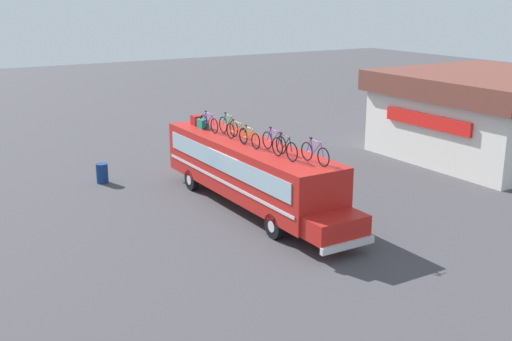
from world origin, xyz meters
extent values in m
plane|color=#423F44|center=(0.00, 0.00, 0.00)|extent=(120.00, 120.00, 0.00)
cube|color=red|center=(0.00, 0.00, 1.71)|extent=(10.82, 2.37, 2.18)
cube|color=red|center=(6.00, 0.00, 1.00)|extent=(1.18, 2.18, 0.76)
cube|color=#99B7C6|center=(0.00, -1.20, 2.10)|extent=(9.95, 0.04, 0.76)
cube|color=#99B7C6|center=(0.00, 1.20, 2.10)|extent=(9.95, 0.04, 0.76)
cube|color=silver|center=(0.00, -1.20, 1.28)|extent=(10.39, 0.03, 0.12)
cube|color=silver|center=(0.00, 1.20, 1.28)|extent=(10.39, 0.03, 0.12)
cube|color=silver|center=(6.65, 0.00, 0.54)|extent=(0.16, 2.25, 0.24)
cylinder|color=black|center=(3.68, -1.04, 0.48)|extent=(0.97, 0.28, 0.97)
cylinder|color=silver|center=(3.68, -1.04, 0.48)|extent=(0.43, 0.30, 0.43)
cylinder|color=black|center=(3.68, 1.04, 0.48)|extent=(0.97, 0.28, 0.97)
cylinder|color=silver|center=(3.68, 1.04, 0.48)|extent=(0.43, 0.30, 0.43)
cylinder|color=black|center=(-3.35, -1.04, 0.48)|extent=(0.97, 0.28, 0.97)
cylinder|color=silver|center=(-3.35, -1.04, 0.48)|extent=(0.43, 0.30, 0.43)
cylinder|color=black|center=(-3.35, 1.04, 0.48)|extent=(0.97, 0.28, 0.97)
cylinder|color=silver|center=(-3.35, 1.04, 0.48)|extent=(0.43, 0.30, 0.43)
cube|color=maroon|center=(-4.35, -0.22, 3.03)|extent=(0.52, 0.43, 0.45)
cube|color=#1E7F66|center=(-3.52, -0.32, 3.01)|extent=(0.53, 0.37, 0.42)
torus|color=black|center=(-3.34, -0.36, 3.14)|extent=(0.68, 0.04, 0.68)
torus|color=black|center=(-2.29, -0.36, 3.14)|extent=(0.68, 0.04, 0.68)
cylinder|color=purple|center=(-3.03, -0.36, 3.40)|extent=(0.20, 0.04, 0.48)
cylinder|color=purple|center=(-2.71, -0.36, 3.38)|extent=(0.48, 0.04, 0.46)
cylinder|color=purple|center=(-2.80, -0.36, 3.62)|extent=(0.63, 0.04, 0.07)
cylinder|color=purple|center=(-3.14, -0.36, 3.15)|extent=(0.40, 0.03, 0.05)
cylinder|color=purple|center=(-3.23, -0.36, 3.39)|extent=(0.26, 0.03, 0.50)
cylinder|color=purple|center=(-2.39, -0.36, 3.37)|extent=(0.22, 0.03, 0.47)
cylinder|color=silver|center=(-2.48, -0.36, 3.65)|extent=(0.03, 0.44, 0.03)
ellipsoid|color=black|center=(-3.11, -0.36, 3.67)|extent=(0.20, 0.08, 0.06)
torus|color=black|center=(-2.20, 0.03, 3.17)|extent=(0.73, 0.04, 0.73)
torus|color=black|center=(-1.24, 0.03, 3.17)|extent=(0.73, 0.04, 0.73)
cylinder|color=green|center=(-1.91, 0.03, 3.44)|extent=(0.19, 0.04, 0.52)
cylinder|color=green|center=(-1.62, 0.03, 3.42)|extent=(0.45, 0.04, 0.50)
cylinder|color=green|center=(-1.70, 0.03, 3.68)|extent=(0.58, 0.04, 0.07)
cylinder|color=green|center=(-2.02, 0.03, 3.18)|extent=(0.37, 0.03, 0.05)
cylinder|color=green|center=(-2.10, 0.03, 3.43)|extent=(0.24, 0.03, 0.54)
cylinder|color=green|center=(-1.32, 0.03, 3.41)|extent=(0.20, 0.03, 0.51)
cylinder|color=silver|center=(-1.41, 0.03, 3.71)|extent=(0.03, 0.44, 0.03)
ellipsoid|color=black|center=(-1.99, 0.03, 3.73)|extent=(0.20, 0.08, 0.06)
torus|color=black|center=(-1.00, -0.26, 3.14)|extent=(0.67, 0.04, 0.67)
torus|color=black|center=(0.09, -0.26, 3.14)|extent=(0.67, 0.04, 0.67)
cylinder|color=orange|center=(-0.67, -0.26, 3.39)|extent=(0.21, 0.04, 0.48)
cylinder|color=orange|center=(-0.34, -0.26, 3.38)|extent=(0.51, 0.04, 0.46)
cylinder|color=orange|center=(-0.43, -0.26, 3.61)|extent=(0.66, 0.04, 0.07)
cylinder|color=orange|center=(-0.79, -0.26, 3.15)|extent=(0.42, 0.03, 0.05)
cylinder|color=orange|center=(-0.88, -0.26, 3.38)|extent=(0.27, 0.03, 0.50)
cylinder|color=orange|center=(0.00, -0.26, 3.37)|extent=(0.23, 0.03, 0.47)
cylinder|color=silver|center=(-0.10, -0.26, 3.64)|extent=(0.03, 0.44, 0.03)
ellipsoid|color=black|center=(-0.76, -0.26, 3.66)|extent=(0.20, 0.08, 0.06)
torus|color=black|center=(0.20, -0.33, 3.13)|extent=(0.65, 0.04, 0.65)
torus|color=black|center=(1.17, -0.33, 3.13)|extent=(0.65, 0.04, 0.65)
cylinder|color=#B2B20C|center=(0.49, -0.33, 3.37)|extent=(0.19, 0.04, 0.46)
cylinder|color=#B2B20C|center=(0.78, -0.33, 3.35)|extent=(0.45, 0.04, 0.44)
cylinder|color=#B2B20C|center=(0.70, -0.33, 3.58)|extent=(0.59, 0.04, 0.07)
cylinder|color=#B2B20C|center=(0.38, -0.33, 3.14)|extent=(0.37, 0.03, 0.05)
cylinder|color=#B2B20C|center=(0.30, -0.33, 3.36)|extent=(0.24, 0.03, 0.48)
cylinder|color=#B2B20C|center=(1.08, -0.33, 3.34)|extent=(0.21, 0.03, 0.45)
cylinder|color=silver|center=(1.00, -0.33, 3.61)|extent=(0.03, 0.44, 0.03)
ellipsoid|color=black|center=(0.41, -0.33, 3.63)|extent=(0.20, 0.08, 0.06)
torus|color=black|center=(1.37, 0.10, 3.16)|extent=(0.71, 0.04, 0.71)
torus|color=black|center=(2.35, 0.10, 3.16)|extent=(0.71, 0.04, 0.71)
cylinder|color=purple|center=(1.66, 0.10, 3.42)|extent=(0.19, 0.04, 0.50)
cylinder|color=purple|center=(1.96, 0.10, 3.41)|extent=(0.46, 0.04, 0.48)
cylinder|color=purple|center=(1.88, 0.10, 3.65)|extent=(0.60, 0.04, 0.07)
cylinder|color=purple|center=(1.55, 0.10, 3.17)|extent=(0.38, 0.03, 0.05)
cylinder|color=purple|center=(1.47, 0.10, 3.41)|extent=(0.24, 0.03, 0.52)
cylinder|color=purple|center=(2.27, 0.10, 3.40)|extent=(0.21, 0.03, 0.49)
cylinder|color=silver|center=(2.18, 0.10, 3.69)|extent=(0.03, 0.44, 0.03)
ellipsoid|color=black|center=(1.58, 0.10, 3.71)|extent=(0.20, 0.08, 0.06)
torus|color=black|center=(2.55, -0.20, 3.17)|extent=(0.74, 0.04, 0.74)
torus|color=black|center=(3.52, -0.20, 3.17)|extent=(0.74, 0.04, 0.74)
cylinder|color=black|center=(2.84, -0.20, 3.45)|extent=(0.19, 0.04, 0.53)
cylinder|color=black|center=(3.13, -0.20, 3.43)|extent=(0.46, 0.04, 0.51)
cylinder|color=black|center=(3.05, -0.20, 3.69)|extent=(0.59, 0.04, 0.07)
cylinder|color=black|center=(2.73, -0.20, 3.18)|extent=(0.37, 0.03, 0.05)
cylinder|color=black|center=(2.65, -0.20, 3.44)|extent=(0.24, 0.03, 0.55)
cylinder|color=black|center=(3.43, -0.20, 3.42)|extent=(0.21, 0.03, 0.51)
cylinder|color=silver|center=(3.35, -0.20, 3.72)|extent=(0.03, 0.44, 0.03)
ellipsoid|color=black|center=(2.76, -0.20, 3.75)|extent=(0.20, 0.08, 0.06)
torus|color=black|center=(3.67, 0.37, 3.15)|extent=(0.70, 0.04, 0.70)
torus|color=black|center=(4.68, 0.37, 3.15)|extent=(0.70, 0.04, 0.70)
cylinder|color=purple|center=(3.98, 0.37, 3.42)|extent=(0.20, 0.04, 0.50)
cylinder|color=purple|center=(4.28, 0.37, 3.40)|extent=(0.47, 0.04, 0.48)
cylinder|color=purple|center=(4.20, 0.37, 3.65)|extent=(0.61, 0.04, 0.07)
cylinder|color=purple|center=(3.87, 0.37, 3.16)|extent=(0.38, 0.03, 0.05)
cylinder|color=purple|center=(3.79, 0.37, 3.41)|extent=(0.25, 0.03, 0.52)
cylinder|color=purple|center=(4.59, 0.37, 3.39)|extent=(0.21, 0.03, 0.49)
cylinder|color=silver|center=(4.50, 0.37, 3.68)|extent=(0.03, 0.44, 0.03)
ellipsoid|color=black|center=(3.90, 0.37, 3.70)|extent=(0.20, 0.08, 0.06)
cube|color=silver|center=(-0.44, 15.73, 1.75)|extent=(9.50, 9.43, 3.49)
cube|color=brown|center=(-0.44, 15.73, 4.07)|extent=(10.25, 10.19, 1.16)
cube|color=red|center=(-0.44, 10.91, 2.51)|extent=(5.70, 0.16, 0.70)
cylinder|color=navy|center=(-6.60, -4.23, 0.47)|extent=(0.56, 0.56, 0.95)
camera|label=1|loc=(21.87, -12.93, 8.75)|focal=43.89mm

